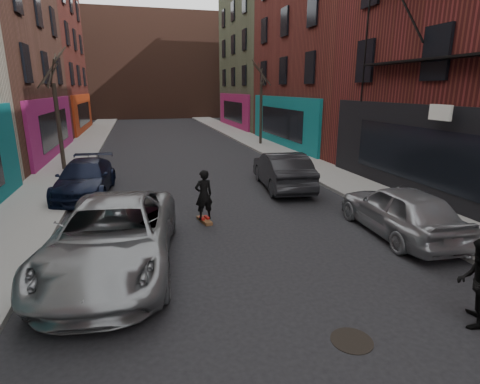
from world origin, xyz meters
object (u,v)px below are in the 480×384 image
parked_left_end (85,178)px  manhole (352,341)px  parked_right_far (400,210)px  pedestrian (478,283)px  tree_left_far (56,103)px  tree_right_far (261,96)px  parked_right_end (282,170)px  skateboard (204,220)px  skateboarder (204,195)px  parked_left_far (113,236)px

parked_left_end → manhole: (5.30, -10.60, -0.67)m
parked_right_far → pedestrian: (-1.50, -3.95, 0.08)m
tree_left_far → parked_left_end: bearing=-72.1°
tree_left_far → tree_right_far: bearing=25.8°
parked_left_end → manhole: size_ratio=6.63×
parked_right_end → tree_left_far: bearing=-25.9°
tree_left_far → parked_right_far: bearing=-47.6°
tree_left_far → pedestrian: size_ratio=4.04×
manhole → tree_right_far: bearing=75.7°
skateboard → skateboarder: size_ratio=0.51×
tree_left_far → skateboard: (5.54, -9.22, -3.33)m
tree_left_far → skateboarder: tree_left_far is taller
tree_right_far → skateboard: bearing=-114.3°
parked_right_end → parked_right_far: bearing=109.1°
parked_left_far → manhole: parked_left_far is taller
parked_right_far → skateboarder: size_ratio=2.75×
parked_left_far → skateboarder: bearing=52.2°
manhole → parked_left_far: bearing=135.8°
tree_right_far → pedestrian: size_ratio=4.23×
tree_left_far → parked_left_end: 5.86m
parked_left_end → skateboard: (3.94, -4.28, -0.62)m
parked_left_end → pedestrian: (7.60, -10.72, 0.14)m
tree_right_far → skateboarder: 16.90m
tree_left_far → parked_left_far: 12.39m
tree_left_far → manhole: 17.33m
parked_left_end → parked_right_far: parked_right_far is taller
parked_left_far → skateboarder: 3.58m
skateboarder → manhole: 6.52m
parked_left_far → parked_left_end: bearing=108.9°
parked_right_end → skateboarder: bearing=46.6°
parked_right_end → manhole: 9.93m
parked_left_end → pedestrian: pedestrian is taller
pedestrian → manhole: (-2.30, 0.13, -0.81)m
parked_left_far → manhole: (3.90, -3.79, -0.79)m
parked_right_end → skateboarder: (-3.86, -3.26, 0.13)m
tree_left_far → parked_right_far: (10.70, -11.72, -2.64)m
tree_left_far → pedestrian: tree_left_far is taller
parked_right_end → skateboarder: size_ratio=2.94×
parked_left_end → skateboarder: 5.82m
parked_left_far → tree_left_far: bearing=111.6°
parked_left_far → skateboard: size_ratio=7.19×
parked_right_end → pedestrian: 9.71m
parked_left_end → parked_right_end: (7.80, -1.01, 0.09)m
skateboarder → tree_left_far: bearing=-71.9°
manhole → skateboard: bearing=102.2°
pedestrian → manhole: pedestrian is taller
parked_right_end → pedestrian: size_ratio=2.88×
skateboarder → parked_left_far: bearing=32.0°
parked_right_far → skateboard: (-5.16, 2.50, -0.69)m
tree_left_far → tree_right_far: tree_right_far is taller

